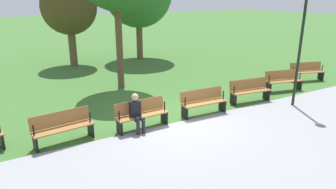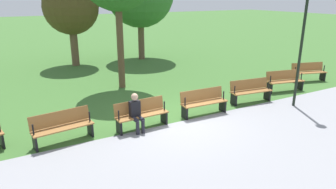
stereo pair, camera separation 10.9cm
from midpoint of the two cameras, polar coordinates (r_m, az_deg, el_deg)
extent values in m
plane|color=#3D6B2D|center=(10.35, 1.66, -4.98)|extent=(120.00, 120.00, 0.00)
cube|color=#939399|center=(8.08, 13.42, -12.53)|extent=(31.04, 6.14, 0.01)
cube|color=#996633|center=(16.49, 24.87, 3.74)|extent=(1.76, 0.90, 0.04)
cube|color=#996633|center=(16.60, 24.57, 4.73)|extent=(1.66, 0.58, 0.40)
cube|color=black|center=(17.03, 26.90, 3.06)|extent=(0.16, 0.38, 0.43)
cylinder|color=black|center=(16.93, 27.13, 4.33)|extent=(0.05, 0.05, 0.30)
cube|color=black|center=(16.08, 22.51, 2.86)|extent=(0.16, 0.38, 0.43)
cylinder|color=black|center=(15.98, 22.72, 4.21)|extent=(0.05, 0.05, 0.30)
cube|color=#996633|center=(14.37, 21.15, 2.30)|extent=(1.76, 0.78, 0.04)
cube|color=#996633|center=(14.46, 20.78, 3.43)|extent=(1.69, 0.45, 0.40)
cube|color=black|center=(14.92, 23.45, 1.64)|extent=(0.13, 0.38, 0.43)
cylinder|color=black|center=(14.81, 23.69, 3.08)|extent=(0.05, 0.05, 0.30)
cube|color=black|center=(13.96, 18.48, 1.15)|extent=(0.13, 0.38, 0.43)
cylinder|color=black|center=(13.84, 18.68, 2.70)|extent=(0.05, 0.05, 0.30)
cube|color=#996633|center=(12.44, 15.44, 0.55)|extent=(1.75, 0.64, 0.04)
cube|color=#996633|center=(12.52, 14.99, 1.86)|extent=(1.70, 0.31, 0.40)
cube|color=black|center=(12.99, 18.15, -0.05)|extent=(0.11, 0.38, 0.43)
cylinder|color=black|center=(12.86, 18.38, 1.60)|extent=(0.05, 0.05, 0.30)
cube|color=black|center=(12.06, 12.34, -0.92)|extent=(0.11, 0.38, 0.43)
cylinder|color=black|center=(11.92, 12.52, 0.85)|extent=(0.05, 0.05, 0.30)
cube|color=#996633|center=(10.82, 7.06, -1.52)|extent=(1.72, 0.51, 0.04)
cube|color=#996633|center=(10.90, 6.53, -0.01)|extent=(1.71, 0.17, 0.40)
cube|color=black|center=(11.34, 10.36, -2.02)|extent=(0.08, 0.38, 0.43)
cylinder|color=black|center=(11.20, 10.53, -0.15)|extent=(0.05, 0.05, 0.30)
cube|color=black|center=(10.51, 3.39, -3.38)|extent=(0.08, 0.38, 0.43)
cylinder|color=black|center=(10.35, 3.49, -1.38)|extent=(0.05, 0.05, 0.30)
cube|color=#996633|center=(9.69, -4.47, -3.81)|extent=(1.72, 0.51, 0.04)
cube|color=#996633|center=(9.77, -5.04, -2.11)|extent=(1.71, 0.17, 0.40)
cube|color=black|center=(10.13, -0.43, -4.18)|extent=(0.08, 0.38, 0.43)
cylinder|color=black|center=(9.97, -0.38, -2.11)|extent=(0.05, 0.05, 0.30)
cube|color=black|center=(9.48, -8.72, -6.00)|extent=(0.08, 0.38, 0.43)
cylinder|color=black|center=(9.32, -8.79, -3.83)|extent=(0.05, 0.05, 0.30)
cube|color=#996633|center=(9.24, -18.55, -5.88)|extent=(1.75, 0.64, 0.04)
cube|color=#996633|center=(9.33, -19.08, -4.09)|extent=(1.70, 0.31, 0.40)
cube|color=black|center=(9.56, -13.89, -6.15)|extent=(0.11, 0.38, 0.43)
cylinder|color=black|center=(9.39, -14.02, -3.99)|extent=(0.05, 0.05, 0.30)
cube|color=black|center=(9.17, -23.13, -8.22)|extent=(0.11, 0.38, 0.43)
cylinder|color=black|center=(8.99, -23.41, -6.00)|extent=(0.05, 0.05, 0.30)
cube|color=black|center=(9.74, -28.18, -7.40)|extent=(0.13, 0.38, 0.43)
cube|color=black|center=(9.52, -5.86, -2.63)|extent=(0.33, 0.21, 0.50)
sphere|color=tan|center=(9.37, -5.88, -0.44)|extent=(0.22, 0.22, 0.22)
cylinder|color=#23232D|center=(9.50, -4.85, -4.39)|extent=(0.14, 0.36, 0.13)
cylinder|color=#23232D|center=(9.44, -4.32, -5.95)|extent=(0.11, 0.11, 0.43)
cylinder|color=#23232D|center=(9.43, -5.83, -4.60)|extent=(0.14, 0.36, 0.13)
cylinder|color=#23232D|center=(9.37, -5.31, -6.18)|extent=(0.11, 0.11, 0.43)
cylinder|color=brown|center=(19.20, -16.82, 8.70)|extent=(0.44, 0.44, 2.37)
sphere|color=#4C3D1E|center=(18.99, -17.44, 15.27)|extent=(3.15, 3.15, 3.15)
cylinder|color=brown|center=(13.87, -8.61, 9.15)|extent=(0.30, 0.30, 3.91)
cylinder|color=brown|center=(20.34, -4.83, 10.43)|extent=(0.40, 0.40, 2.76)
cylinder|color=black|center=(12.24, 23.60, 7.36)|extent=(0.10, 0.10, 4.19)
camera|label=1|loc=(0.05, -89.70, 0.10)|focal=32.88mm
camera|label=2|loc=(0.05, 90.30, -0.10)|focal=32.88mm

